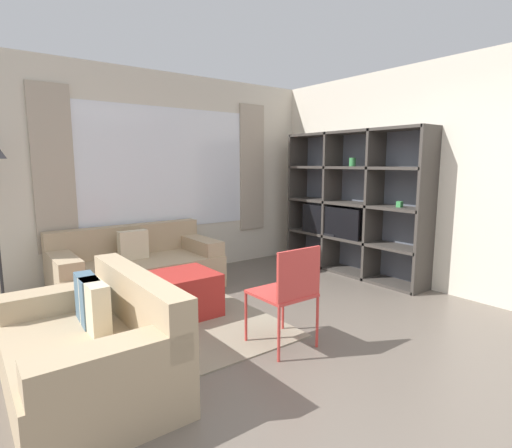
{
  "coord_description": "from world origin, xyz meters",
  "views": [
    {
      "loc": [
        -2.29,
        -1.68,
        1.52
      ],
      "look_at": [
        0.35,
        1.84,
        0.85
      ],
      "focal_mm": 28.0,
      "sensor_mm": 36.0,
      "label": 1
    }
  ],
  "objects": [
    {
      "name": "couch_side",
      "position": [
        -1.65,
        1.01,
        0.29
      ],
      "size": [
        0.92,
        1.46,
        0.76
      ],
      "rotation": [
        0.0,
        0.0,
        -1.57
      ],
      "color": "tan",
      "rests_on": "ground_plane"
    },
    {
      "name": "ground_plane",
      "position": [
        0.0,
        0.0,
        0.0
      ],
      "size": [
        16.0,
        16.0,
        0.0
      ],
      "primitive_type": "plane",
      "color": "#665B51"
    },
    {
      "name": "shelving_unit",
      "position": [
        2.06,
        1.89,
        0.96
      ],
      "size": [
        0.39,
        2.21,
        1.95
      ],
      "color": "#515660",
      "rests_on": "ground_plane"
    },
    {
      "name": "area_rug",
      "position": [
        -0.97,
        1.68,
        0.01
      ],
      "size": [
        2.18,
        1.97,
        0.01
      ],
      "primitive_type": "cube",
      "color": "gray",
      "rests_on": "ground_plane"
    },
    {
      "name": "folding_chair",
      "position": [
        -0.2,
        0.66,
        0.52
      ],
      "size": [
        0.44,
        0.46,
        0.86
      ],
      "rotation": [
        0.0,
        0.0,
        3.14
      ],
      "color": "#CC3D38",
      "rests_on": "ground_plane"
    },
    {
      "name": "couch_main",
      "position": [
        -0.64,
        2.88,
        0.28
      ],
      "size": [
        1.87,
        0.92,
        0.76
      ],
      "color": "tan",
      "rests_on": "ground_plane"
    },
    {
      "name": "ottoman",
      "position": [
        -0.58,
        1.85,
        0.22
      ],
      "size": [
        0.67,
        0.59,
        0.44
      ],
      "color": "#A82823",
      "rests_on": "ground_plane"
    },
    {
      "name": "wall_right",
      "position": [
        2.25,
        1.67,
        1.35
      ],
      "size": [
        0.07,
        4.55,
        2.7
      ],
      "primitive_type": "cube",
      "color": "beige",
      "rests_on": "ground_plane"
    },
    {
      "name": "wall_back",
      "position": [
        0.0,
        3.38,
        1.36
      ],
      "size": [
        5.64,
        0.11,
        2.7
      ],
      "color": "beige",
      "rests_on": "ground_plane"
    }
  ]
}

